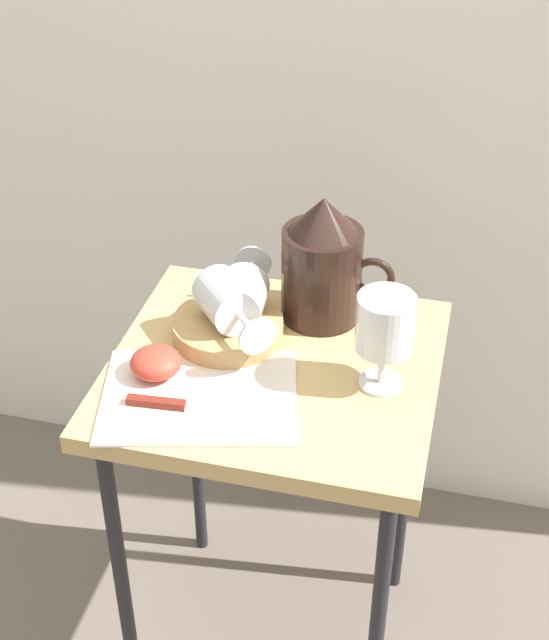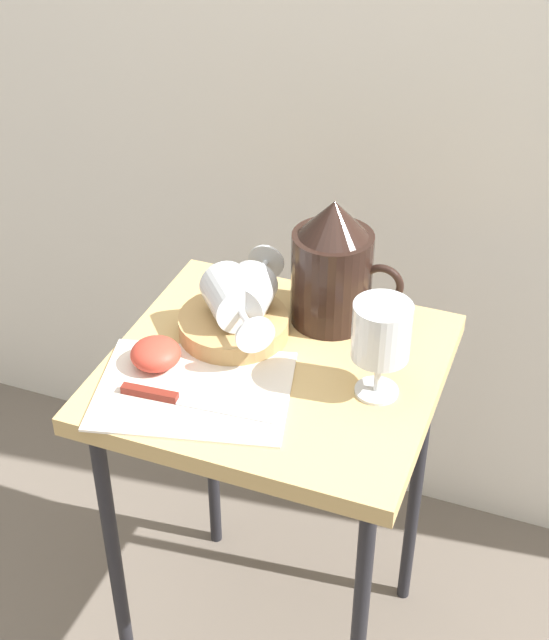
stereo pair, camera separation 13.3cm
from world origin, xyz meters
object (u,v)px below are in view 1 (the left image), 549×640
Objects in this scene: table at (274,402)px; basket_tray at (228,329)px; wine_glass_tipped_near at (228,301)px; pitcher at (322,270)px; wine_glass_upright at (385,328)px; wine_glass_tipped_far at (241,296)px; apple_half_left at (156,363)px; knife at (182,406)px.

basket_tray is (-0.09, 0.05, 0.09)m from table.
pitcher is at bearing 39.70° from wine_glass_tipped_near.
wine_glass_upright is 0.24m from wine_glass_tipped_far.
pitcher is (0.04, 0.14, 0.16)m from table.
wine_glass_tipped_near reaches higher than basket_tray.
wine_glass_tipped_near is at bearing 54.25° from apple_half_left.
basket_tray is 0.27m from wine_glass_upright.
wine_glass_upright is 0.31m from knife.
wine_glass_tipped_near is 1.06× the size of wine_glass_tipped_far.
wine_glass_upright reaches higher than wine_glass_tipped_far.
apple_half_left is (-0.08, -0.12, 0.01)m from basket_tray.
wine_glass_tipped_far is at bearing -142.42° from pitcher.
wine_glass_upright is at bearing -11.42° from wine_glass_tipped_near.
apple_half_left is at bearing -125.75° from wine_glass_tipped_near.
pitcher is 0.92× the size of knife.
knife is (-0.26, -0.13, -0.09)m from wine_glass_upright.
table is 2.92× the size of knife.
pitcher is at bearing 46.31° from apple_half_left.
knife is (-0.02, -0.18, -0.07)m from wine_glass_tipped_near.
pitcher is at bearing 128.00° from wine_glass_upright.
pitcher reaches higher than wine_glass_tipped_far.
knife is at bearing -154.23° from wine_glass_upright.
pitcher reaches higher than knife.
apple_half_left is (-0.09, -0.13, -0.05)m from wine_glass_tipped_far.
table is at bearing -106.47° from pitcher.
basket_tray reaches higher than knife.
wine_glass_upright is at bearing 10.57° from apple_half_left.
pitcher reaches higher than basket_tray.
apple_half_left reaches higher than table.
wine_glass_upright reaches higher than basket_tray.
table is at bearing -41.35° from wine_glass_tipped_far.
wine_glass_tipped_near is at bearing 168.58° from wine_glass_upright.
pitcher is at bearing 37.11° from basket_tray.
basket_tray is 1.15× the size of wine_glass_tipped_far.
wine_glass_tipped_far reaches higher than basket_tray.
table is 3.16× the size of pitcher.
apple_half_left is at bearing -126.23° from wine_glass_tipped_far.
apple_half_left is at bearing -133.69° from pitcher.
wine_glass_tipped_near is (0.00, -0.01, 0.06)m from basket_tray.
wine_glass_upright is at bearing -3.71° from table.
apple_half_left is (-0.08, -0.11, -0.05)m from wine_glass_tipped_near.
wine_glass_tipped_near is 0.03m from wine_glass_tipped_far.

